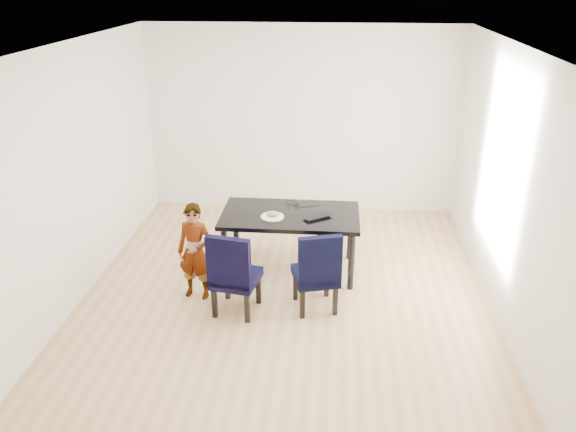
# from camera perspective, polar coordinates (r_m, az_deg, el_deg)

# --- Properties ---
(floor) EXTENTS (4.50, 5.00, 0.01)m
(floor) POSITION_cam_1_polar(r_m,az_deg,el_deg) (6.43, -0.16, -7.71)
(floor) COLOR tan
(floor) RESTS_ON ground
(ceiling) EXTENTS (4.50, 5.00, 0.01)m
(ceiling) POSITION_cam_1_polar(r_m,az_deg,el_deg) (5.53, -0.19, 17.03)
(ceiling) COLOR white
(ceiling) RESTS_ON wall_back
(wall_back) EXTENTS (4.50, 0.01, 2.70)m
(wall_back) POSITION_cam_1_polar(r_m,az_deg,el_deg) (8.23, 1.43, 9.66)
(wall_back) COLOR white
(wall_back) RESTS_ON ground
(wall_front) EXTENTS (4.50, 0.01, 2.70)m
(wall_front) POSITION_cam_1_polar(r_m,az_deg,el_deg) (3.61, -3.84, -10.00)
(wall_front) COLOR white
(wall_front) RESTS_ON ground
(wall_left) EXTENTS (0.01, 5.00, 2.70)m
(wall_left) POSITION_cam_1_polar(r_m,az_deg,el_deg) (6.44, -20.64, 4.07)
(wall_left) COLOR silver
(wall_left) RESTS_ON ground
(wall_right) EXTENTS (0.01, 5.00, 2.70)m
(wall_right) POSITION_cam_1_polar(r_m,az_deg,el_deg) (6.08, 21.54, 2.81)
(wall_right) COLOR silver
(wall_right) RESTS_ON ground
(dining_table) EXTENTS (1.60, 0.90, 0.75)m
(dining_table) POSITION_cam_1_polar(r_m,az_deg,el_deg) (6.68, 0.23, -2.70)
(dining_table) COLOR black
(dining_table) RESTS_ON floor
(chair_left) EXTENTS (0.53, 0.54, 0.95)m
(chair_left) POSITION_cam_1_polar(r_m,az_deg,el_deg) (5.89, -5.32, -5.60)
(chair_left) COLOR black
(chair_left) RESTS_ON floor
(chair_right) EXTENTS (0.55, 0.57, 0.93)m
(chair_right) POSITION_cam_1_polar(r_m,az_deg,el_deg) (5.94, 2.80, -5.39)
(chair_right) COLOR black
(chair_right) RESTS_ON floor
(child) EXTENTS (0.44, 0.32, 1.10)m
(child) POSITION_cam_1_polar(r_m,az_deg,el_deg) (6.17, -9.41, -3.61)
(child) COLOR orange
(child) RESTS_ON floor
(plate) EXTENTS (0.34, 0.34, 0.01)m
(plate) POSITION_cam_1_polar(r_m,az_deg,el_deg) (6.42, -1.61, -0.08)
(plate) COLOR white
(plate) RESTS_ON dining_table
(sandwich) EXTENTS (0.17, 0.11, 0.06)m
(sandwich) POSITION_cam_1_polar(r_m,az_deg,el_deg) (6.41, -1.55, 0.23)
(sandwich) COLOR #C28C45
(sandwich) RESTS_ON plate
(laptop) EXTENTS (0.40, 0.37, 0.03)m
(laptop) POSITION_cam_1_polar(r_m,az_deg,el_deg) (6.45, 2.78, 0.08)
(laptop) COLOR black
(laptop) RESTS_ON dining_table
(cable_tangle) EXTENTS (0.16, 0.16, 0.01)m
(cable_tangle) POSITION_cam_1_polar(r_m,az_deg,el_deg) (6.71, 0.56, 0.95)
(cable_tangle) COLOR black
(cable_tangle) RESTS_ON dining_table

